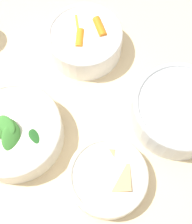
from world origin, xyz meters
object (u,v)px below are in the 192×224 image
Objects in this scene: bowl_beans_hotdog at (178,111)px; bowl_cookies at (108,177)px; bowl_carrots at (85,40)px; bowl_greens at (14,132)px.

bowl_beans_hotdog is 1.24× the size of bowl_cookies.
bowl_carrots is 0.25m from bowl_beans_hotdog.
bowl_greens is (-0.04, -0.24, -0.00)m from bowl_carrots.
bowl_cookies is (-0.08, -0.17, -0.01)m from bowl_beans_hotdog.
bowl_carrots is at bearing 80.16° from bowl_greens.
bowl_greens is at bearing -99.84° from bowl_carrots.
bowl_greens is 0.32m from bowl_beans_hotdog.
bowl_carrots is 0.89× the size of bowl_beans_hotdog.
bowl_greens is at bearing 177.26° from bowl_cookies.
bowl_beans_hotdog reaches higher than bowl_carrots.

